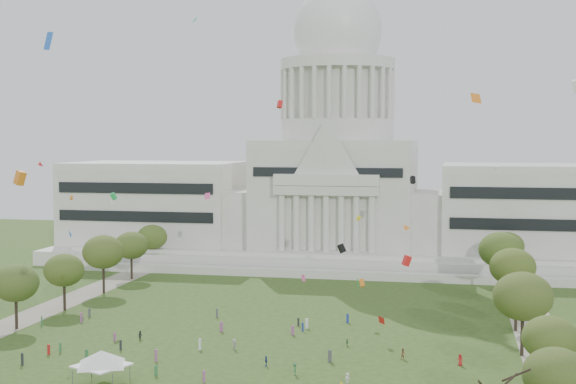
# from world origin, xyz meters

# --- Properties ---
(ground) EXTENTS (400.00, 400.00, 0.00)m
(ground) POSITION_xyz_m (0.00, 0.00, 0.00)
(ground) COLOR #2F4919
(ground) RESTS_ON ground
(capitol) EXTENTS (160.00, 64.50, 91.30)m
(capitol) POSITION_xyz_m (0.00, 113.59, 22.30)
(capitol) COLOR silver
(capitol) RESTS_ON ground
(path_left) EXTENTS (8.00, 160.00, 0.04)m
(path_left) POSITION_xyz_m (-48.00, 30.00, 0.02)
(path_left) COLOR gray
(path_left) RESTS_ON ground
(path_right) EXTENTS (8.00, 160.00, 0.04)m
(path_right) POSITION_xyz_m (48.00, 30.00, 0.02)
(path_right) COLOR gray
(path_right) RESTS_ON ground
(row_tree_r_0) EXTENTS (7.67, 7.67, 10.91)m
(row_tree_r_0) POSITION_xyz_m (44.94, -19.59, 7.75)
(row_tree_r_0) COLOR black
(row_tree_r_0) RESTS_ON ground
(row_tree_r_1) EXTENTS (7.58, 7.58, 10.78)m
(row_tree_r_1) POSITION_xyz_m (46.22, -1.75, 7.66)
(row_tree_r_1) COLOR black
(row_tree_r_1) RESTS_ON ground
(row_tree_l_2) EXTENTS (8.42, 8.42, 11.97)m
(row_tree_l_2) POSITION_xyz_m (-45.04, 17.30, 8.51)
(row_tree_l_2) COLOR black
(row_tree_l_2) RESTS_ON ground
(row_tree_r_2) EXTENTS (9.55, 9.55, 13.58)m
(row_tree_r_2) POSITION_xyz_m (44.17, 17.44, 9.66)
(row_tree_r_2) COLOR black
(row_tree_r_2) RESTS_ON ground
(row_tree_l_3) EXTENTS (8.12, 8.12, 11.55)m
(row_tree_l_3) POSITION_xyz_m (-44.09, 33.92, 8.21)
(row_tree_l_3) COLOR black
(row_tree_l_3) RESTS_ON ground
(row_tree_r_3) EXTENTS (7.01, 7.01, 9.98)m
(row_tree_r_3) POSITION_xyz_m (44.40, 34.48, 7.08)
(row_tree_r_3) COLOR black
(row_tree_r_3) RESTS_ON ground
(row_tree_l_4) EXTENTS (9.29, 9.29, 13.21)m
(row_tree_l_4) POSITION_xyz_m (-44.08, 52.42, 9.39)
(row_tree_l_4) COLOR black
(row_tree_l_4) RESTS_ON ground
(row_tree_r_4) EXTENTS (9.19, 9.19, 13.06)m
(row_tree_r_4) POSITION_xyz_m (44.76, 50.04, 9.29)
(row_tree_r_4) COLOR black
(row_tree_r_4) RESTS_ON ground
(row_tree_l_5) EXTENTS (8.33, 8.33, 11.85)m
(row_tree_l_5) POSITION_xyz_m (-45.22, 71.01, 8.42)
(row_tree_l_5) COLOR black
(row_tree_l_5) RESTS_ON ground
(row_tree_r_5) EXTENTS (9.82, 9.82, 13.96)m
(row_tree_r_5) POSITION_xyz_m (43.49, 70.19, 9.93)
(row_tree_r_5) COLOR black
(row_tree_r_5) RESTS_ON ground
(row_tree_l_6) EXTENTS (8.19, 8.19, 11.64)m
(row_tree_l_6) POSITION_xyz_m (-46.87, 89.14, 8.27)
(row_tree_l_6) COLOR black
(row_tree_l_6) RESTS_ON ground
(row_tree_r_6) EXTENTS (8.42, 8.42, 11.97)m
(row_tree_r_6) POSITION_xyz_m (45.96, 88.13, 8.51)
(row_tree_r_6) COLOR black
(row_tree_r_6) RESTS_ON ground
(event_tent) EXTENTS (11.76, 11.76, 5.01)m
(event_tent) POSITION_xyz_m (-15.35, -10.48, 3.88)
(event_tent) COLOR #4C4C4C
(event_tent) RESTS_ON ground
(person_0) EXTENTS (1.05, 0.90, 1.82)m
(person_0) POSITION_xyz_m (34.44, 9.69, 0.91)
(person_0) COLOR #B21E1E
(person_0) RESTS_ON ground
(person_2) EXTENTS (1.05, 0.91, 1.85)m
(person_2) POSITION_xyz_m (25.67, 11.28, 0.92)
(person_2) COLOR olive
(person_2) RESTS_ON ground
(person_3) EXTENTS (0.62, 1.19, 1.84)m
(person_3) POSITION_xyz_m (10.52, -0.46, 0.92)
(person_3) COLOR #33723F
(person_3) RESTS_ON ground
(person_4) EXTENTS (0.79, 1.06, 1.61)m
(person_4) POSITION_xyz_m (5.32, 3.24, 0.81)
(person_4) COLOR navy
(person_4) RESTS_ON ground
(person_5) EXTENTS (1.33, 1.84, 1.85)m
(person_5) POSITION_xyz_m (-2.07, 11.62, 0.93)
(person_5) COLOR silver
(person_5) RESTS_ON ground
(person_8) EXTENTS (0.92, 0.82, 1.61)m
(person_8) POSITION_xyz_m (-19.75, 14.41, 0.80)
(person_8) COLOR #26262B
(person_8) RESTS_ON ground
(person_9) EXTENTS (1.02, 1.04, 1.49)m
(person_9) POSITION_xyz_m (18.70, -2.71, 0.75)
(person_9) COLOR silver
(person_9) RESTS_ON ground
(person_10) EXTENTS (0.50, 0.82, 1.33)m
(person_10) POSITION_xyz_m (15.92, 17.40, 0.66)
(person_10) COLOR #33723F
(person_10) RESTS_ON ground
(distant_crowd) EXTENTS (57.13, 41.46, 1.92)m
(distant_crowd) POSITION_xyz_m (-14.25, 13.75, 0.88)
(distant_crowd) COLOR navy
(distant_crowd) RESTS_ON ground
(kite_swarm) EXTENTS (95.66, 107.63, 63.64)m
(kite_swarm) POSITION_xyz_m (3.13, 7.43, 29.12)
(kite_swarm) COLOR white
(kite_swarm) RESTS_ON ground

